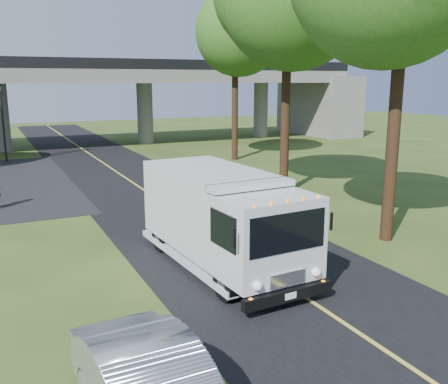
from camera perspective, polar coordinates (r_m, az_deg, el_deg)
ground at (r=15.10m, az=5.13°, el=-9.30°), size 120.00×120.00×0.00m
road at (r=23.83m, az=-7.24°, el=-1.09°), size 7.00×90.00×0.02m
lane_line at (r=23.82m, az=-7.24°, el=-1.04°), size 0.12×90.00×0.01m
overpass at (r=44.60m, az=-16.63°, el=10.77°), size 54.00×10.00×7.30m
traffic_signal at (r=38.09m, az=-24.00°, el=7.93°), size 0.18×0.22×5.20m
tree_right_far at (r=35.92m, az=1.72°, el=16.92°), size 5.77×5.67×10.99m
step_van at (r=15.09m, az=-0.27°, el=-2.81°), size 3.02×7.20×2.96m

